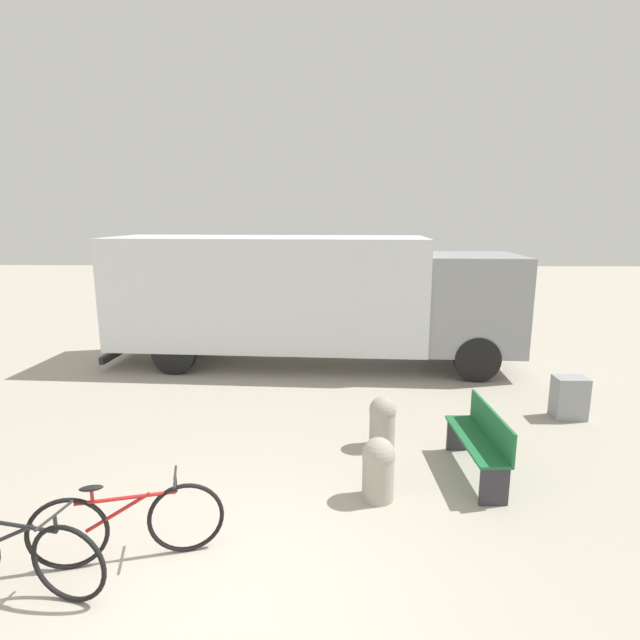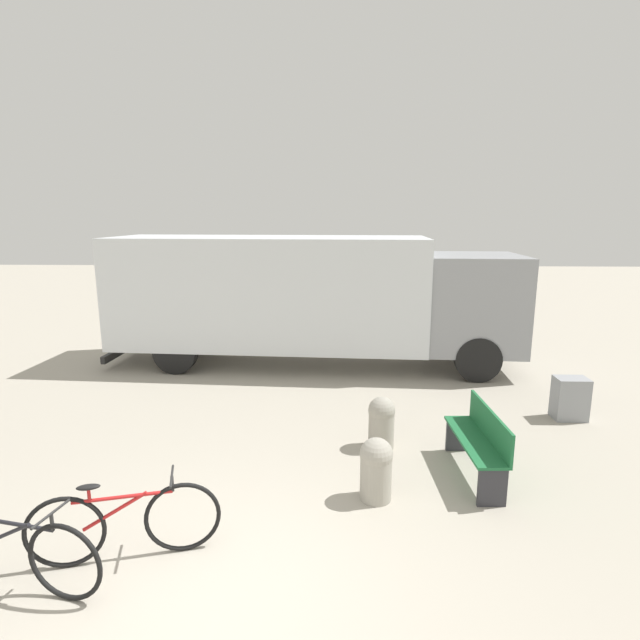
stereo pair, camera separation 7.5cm
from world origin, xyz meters
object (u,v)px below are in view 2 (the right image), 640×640
object	(u,v)px
park_bench	(480,440)
bollard_near_bench	(376,467)
delivery_truck	(308,294)
utility_box	(570,398)
bicycle_near	(12,551)
bicycle_middle	(125,523)
bollard_far_bench	(381,421)

from	to	relation	value
park_bench	bollard_near_bench	xyz separation A→B (m)	(-1.39, -0.60, -0.09)
delivery_truck	park_bench	distance (m)	5.69
utility_box	bollard_near_bench	bearing A→B (deg)	-143.67
bicycle_near	park_bench	bearing A→B (deg)	36.16
bicycle_middle	bollard_near_bench	bearing A→B (deg)	9.43
bicycle_near	bollard_near_bench	bearing A→B (deg)	36.70
park_bench	delivery_truck	bearing A→B (deg)	24.23
delivery_truck	bicycle_middle	world-z (taller)	delivery_truck
bicycle_middle	bollard_far_bench	bearing A→B (deg)	27.83
bicycle_near	bicycle_middle	size ratio (longest dim) A/B	1.01
delivery_truck	utility_box	world-z (taller)	delivery_truck
utility_box	bollard_far_bench	bearing A→B (deg)	-160.49
park_bench	bicycle_middle	distance (m)	4.31
delivery_truck	park_bench	size ratio (longest dim) A/B	5.95
delivery_truck	bollard_far_bench	world-z (taller)	delivery_truck
bollard_far_bench	bollard_near_bench	bearing A→B (deg)	-97.80
bicycle_near	utility_box	size ratio (longest dim) A/B	2.54
bollard_near_bench	delivery_truck	bearing A→B (deg)	101.29
delivery_truck	bicycle_middle	distance (m)	6.99
park_bench	bicycle_near	bearing A→B (deg)	112.15
park_bench	bicycle_middle	size ratio (longest dim) A/B	0.86
bollard_near_bench	bollard_far_bench	bearing A→B (deg)	82.20
bicycle_middle	bollard_near_bench	xyz separation A→B (m)	(2.55, 1.15, 0.02)
bollard_far_bench	park_bench	bearing A→B (deg)	-32.97
bicycle_middle	delivery_truck	bearing A→B (deg)	63.13
bicycle_near	bollard_near_bench	size ratio (longest dim) A/B	2.34
bollard_near_bench	bollard_far_bench	distance (m)	1.39
bicycle_near	bollard_far_bench	bearing A→B (deg)	51.20
park_bench	bollard_far_bench	bearing A→B (deg)	54.61
delivery_truck	bicycle_near	size ratio (longest dim) A/B	5.03
bicycle_near	delivery_truck	bearing A→B (deg)	83.96
delivery_truck	bollard_far_bench	distance (m)	4.57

